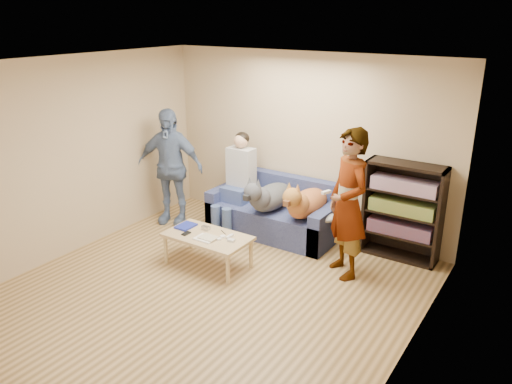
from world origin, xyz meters
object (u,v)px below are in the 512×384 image
Objects in this scene: sofa at (275,214)px; dog_gray at (268,197)px; bookshelf at (403,209)px; coffee_table at (207,239)px; person_standing_right at (348,204)px; person_standing_left at (170,167)px; camera_silver at (206,228)px; notebook_blue at (186,226)px; person_seated at (237,178)px; dog_tan at (305,203)px.

dog_gray is (0.02, -0.23, 0.36)m from sofa.
coffee_table is at bearing -141.16° from bookshelf.
person_standing_right is 1.04× the size of person_standing_left.
camera_silver is 0.18m from coffee_table.
camera_silver reaches higher than notebook_blue.
person_seated is 1.13× the size of bookshelf.
person_seated is 2.41m from bookshelf.
bookshelf is at bearing -5.80° from person_standing_left.
person_standing_left is 1.68m from coffee_table.
sofa is 0.70m from dog_tan.
person_standing_left is 1.62× the size of coffee_table.
person_standing_left is at bearing -142.60° from person_standing_right.
dog_gray reaches higher than notebook_blue.
camera_silver is 1.40m from dog_tan.
sofa is at bearing 76.25° from camera_silver.
person_standing_left is 1.75m from sofa.
person_standing_right reaches higher than dog_gray.
dog_gray is (0.61, 1.08, 0.20)m from notebook_blue.
person_seated reaches higher than bookshelf.
person_standing_left is 0.94× the size of sofa.
bookshelf is (1.98, 1.60, 0.31)m from coffee_table.
dog_tan is at bearing -169.68° from person_standing_right.
sofa is (0.58, 1.31, -0.15)m from notebook_blue.
person_seated is 1.36m from coffee_table.
notebook_blue is 1.64m from dog_tan.
coffee_table is (-0.76, -1.20, -0.27)m from dog_tan.
sofa is 0.43m from dog_gray.
dog_gray is 1.84m from bookshelf.
person_seated is 1.17m from dog_tan.
coffee_table is (-0.18, -1.36, 0.09)m from sofa.
dog_gray is at bearing -84.08° from sofa.
camera_silver is 0.09× the size of dog_tan.
dog_gray is 1.14× the size of coffee_table.
dog_gray is (1.58, 0.30, -0.25)m from person_standing_left.
bookshelf is (1.78, 0.47, 0.04)m from dog_gray.
person_standing_left reaches higher than coffee_table.
dog_gray is 0.96× the size of bookshelf.
dog_tan is (1.16, 1.15, 0.21)m from notebook_blue.
notebook_blue is (-1.96, -0.71, -0.50)m from person_standing_right.
person_standing_left is (-2.93, 0.07, -0.04)m from person_standing_right.
dog_tan is at bearing 44.72° from notebook_blue.
sofa reaches higher than coffee_table.
bookshelf is at bearing 38.84° from coffee_table.
person_seated reaches higher than sofa.
person_standing_right reaches higher than person_standing_left.
person_standing_right reaches higher than sofa.
sofa is at bearing 95.92° from dog_gray.
sofa is 0.77m from person_seated.
camera_silver is at bearing -129.20° from dog_tan.
notebook_blue is 0.29m from camera_silver.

